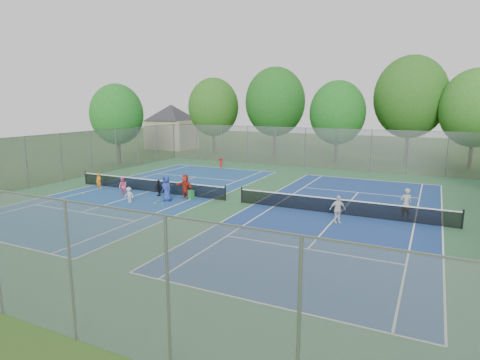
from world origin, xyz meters
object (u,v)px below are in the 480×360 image
net_right (339,207)px  instructor (406,204)px  net_left (149,186)px  ball_hopper (191,195)px  ball_crate (159,188)px

net_right → instructor: 3.64m
net_left → instructor: size_ratio=7.05×
ball_hopper → instructor: instructor is taller
ball_crate → net_right: bearing=-2.8°
ball_crate → ball_hopper: ball_hopper is taller
net_right → ball_crate: size_ratio=36.26×
net_right → ball_hopper: size_ratio=20.90×
net_right → ball_hopper: (-9.93, -0.61, -0.15)m
net_right → instructor: (3.57, 0.53, 0.46)m
ball_hopper → ball_crate: bearing=161.0°
net_right → instructor: size_ratio=7.05×
net_right → net_left: bearing=180.0°
ball_crate → instructor: size_ratio=0.19×
net_right → instructor: instructor is taller
net_left → net_right: size_ratio=1.00×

